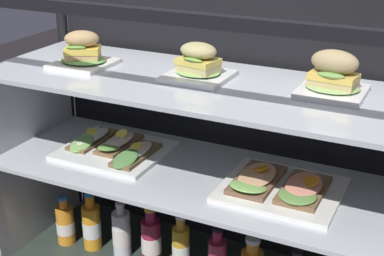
{
  "coord_description": "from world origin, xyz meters",
  "views": [
    {
      "loc": [
        0.69,
        -1.41,
        1.21
      ],
      "look_at": [
        0.0,
        0.0,
        0.57
      ],
      "focal_mm": 52.82,
      "sensor_mm": 36.0,
      "label": 1
    }
  ],
  "objects_px": {
    "open_sandwich_tray_near_left_corner": "(280,187)",
    "juice_bottle_back_right": "(65,224)",
    "juice_bottle_front_left_end": "(121,234)",
    "juice_bottle_near_post": "(181,251)",
    "plated_roll_sandwich_far_left": "(198,65)",
    "juice_bottle_tucked_behind": "(152,241)",
    "open_sandwich_tray_mid_right": "(114,148)",
    "plated_roll_sandwich_near_right_corner": "(83,53)",
    "juice_bottle_back_left": "(92,225)",
    "plated_roll_sandwich_left_of_center": "(333,78)"
  },
  "relations": [
    {
      "from": "open_sandwich_tray_near_left_corner",
      "to": "juice_bottle_back_right",
      "type": "height_order",
      "value": "open_sandwich_tray_near_left_corner"
    },
    {
      "from": "juice_bottle_front_left_end",
      "to": "juice_bottle_near_post",
      "type": "height_order",
      "value": "juice_bottle_near_post"
    },
    {
      "from": "plated_roll_sandwich_far_left",
      "to": "open_sandwich_tray_near_left_corner",
      "type": "bearing_deg",
      "value": -6.17
    },
    {
      "from": "plated_roll_sandwich_far_left",
      "to": "juice_bottle_tucked_behind",
      "type": "height_order",
      "value": "plated_roll_sandwich_far_left"
    },
    {
      "from": "juice_bottle_near_post",
      "to": "juice_bottle_tucked_behind",
      "type": "bearing_deg",
      "value": 169.18
    },
    {
      "from": "plated_roll_sandwich_far_left",
      "to": "open_sandwich_tray_mid_right",
      "type": "bearing_deg",
      "value": -178.58
    },
    {
      "from": "plated_roll_sandwich_far_left",
      "to": "juice_bottle_near_post",
      "type": "height_order",
      "value": "plated_roll_sandwich_far_left"
    },
    {
      "from": "juice_bottle_front_left_end",
      "to": "open_sandwich_tray_near_left_corner",
      "type": "bearing_deg",
      "value": -0.7
    },
    {
      "from": "plated_roll_sandwich_near_right_corner",
      "to": "juice_bottle_near_post",
      "type": "distance_m",
      "value": 0.72
    },
    {
      "from": "juice_bottle_back_left",
      "to": "open_sandwich_tray_near_left_corner",
      "type": "bearing_deg",
      "value": -0.14
    },
    {
      "from": "juice_bottle_back_right",
      "to": "juice_bottle_back_left",
      "type": "bearing_deg",
      "value": 7.97
    },
    {
      "from": "juice_bottle_front_left_end",
      "to": "juice_bottle_near_post",
      "type": "xyz_separation_m",
      "value": [
        0.25,
        -0.02,
        0.01
      ]
    },
    {
      "from": "plated_roll_sandwich_far_left",
      "to": "plated_roll_sandwich_left_of_center",
      "type": "xyz_separation_m",
      "value": [
        0.39,
        0.03,
        0.01
      ]
    },
    {
      "from": "open_sandwich_tray_mid_right",
      "to": "juice_bottle_back_right",
      "type": "xyz_separation_m",
      "value": [
        -0.21,
        -0.04,
        -0.33
      ]
    },
    {
      "from": "open_sandwich_tray_mid_right",
      "to": "juice_bottle_tucked_behind",
      "type": "relative_size",
      "value": 1.5
    },
    {
      "from": "juice_bottle_back_right",
      "to": "juice_bottle_back_left",
      "type": "xyz_separation_m",
      "value": [
        0.11,
        0.01,
        0.01
      ]
    },
    {
      "from": "plated_roll_sandwich_left_of_center",
      "to": "juice_bottle_front_left_end",
      "type": "distance_m",
      "value": 0.93
    },
    {
      "from": "plated_roll_sandwich_left_of_center",
      "to": "plated_roll_sandwich_far_left",
      "type": "bearing_deg",
      "value": -175.78
    },
    {
      "from": "plated_roll_sandwich_near_right_corner",
      "to": "plated_roll_sandwich_left_of_center",
      "type": "bearing_deg",
      "value": 4.57
    },
    {
      "from": "plated_roll_sandwich_left_of_center",
      "to": "juice_bottle_back_right",
      "type": "distance_m",
      "value": 1.12
    },
    {
      "from": "juice_bottle_front_left_end",
      "to": "plated_roll_sandwich_left_of_center",
      "type": "bearing_deg",
      "value": 4.38
    },
    {
      "from": "juice_bottle_back_left",
      "to": "juice_bottle_back_right",
      "type": "bearing_deg",
      "value": -172.03
    },
    {
      "from": "open_sandwich_tray_near_left_corner",
      "to": "juice_bottle_back_left",
      "type": "height_order",
      "value": "open_sandwich_tray_near_left_corner"
    },
    {
      "from": "juice_bottle_back_right",
      "to": "juice_bottle_near_post",
      "type": "relative_size",
      "value": 0.8
    },
    {
      "from": "open_sandwich_tray_near_left_corner",
      "to": "juice_bottle_front_left_end",
      "type": "xyz_separation_m",
      "value": [
        -0.56,
        0.01,
        -0.32
      ]
    },
    {
      "from": "plated_roll_sandwich_left_of_center",
      "to": "juice_bottle_front_left_end",
      "type": "relative_size",
      "value": 0.83
    },
    {
      "from": "plated_roll_sandwich_far_left",
      "to": "juice_bottle_front_left_end",
      "type": "distance_m",
      "value": 0.7
    },
    {
      "from": "open_sandwich_tray_mid_right",
      "to": "juice_bottle_tucked_behind",
      "type": "xyz_separation_m",
      "value": [
        0.14,
        -0.01,
        -0.32
      ]
    },
    {
      "from": "plated_roll_sandwich_left_of_center",
      "to": "juice_bottle_tucked_behind",
      "type": "bearing_deg",
      "value": -174.98
    },
    {
      "from": "juice_bottle_back_right",
      "to": "juice_bottle_front_left_end",
      "type": "xyz_separation_m",
      "value": [
        0.23,
        0.02,
        0.01
      ]
    },
    {
      "from": "juice_bottle_tucked_behind",
      "to": "juice_bottle_near_post",
      "type": "xyz_separation_m",
      "value": [
        0.12,
        -0.02,
        0.01
      ]
    },
    {
      "from": "juice_bottle_back_left",
      "to": "juice_bottle_front_left_end",
      "type": "relative_size",
      "value": 1.07
    },
    {
      "from": "plated_roll_sandwich_left_of_center",
      "to": "juice_bottle_back_right",
      "type": "xyz_separation_m",
      "value": [
        -0.9,
        -0.07,
        -0.66
      ]
    },
    {
      "from": "plated_roll_sandwich_far_left",
      "to": "juice_bottle_front_left_end",
      "type": "bearing_deg",
      "value": -175.39
    },
    {
      "from": "plated_roll_sandwich_left_of_center",
      "to": "juice_bottle_back_left",
      "type": "distance_m",
      "value": 1.03
    },
    {
      "from": "open_sandwich_tray_near_left_corner",
      "to": "plated_roll_sandwich_left_of_center",
      "type": "bearing_deg",
      "value": 27.93
    },
    {
      "from": "juice_bottle_back_left",
      "to": "juice_bottle_tucked_behind",
      "type": "bearing_deg",
      "value": 1.96
    },
    {
      "from": "open_sandwich_tray_near_left_corner",
      "to": "juice_bottle_near_post",
      "type": "bearing_deg",
      "value": -177.48
    },
    {
      "from": "juice_bottle_back_left",
      "to": "juice_bottle_tucked_behind",
      "type": "distance_m",
      "value": 0.24
    },
    {
      "from": "juice_bottle_back_right",
      "to": "plated_roll_sandwich_far_left",
      "type": "bearing_deg",
      "value": 4.79
    },
    {
      "from": "juice_bottle_back_right",
      "to": "juice_bottle_near_post",
      "type": "xyz_separation_m",
      "value": [
        0.48,
        -0.0,
        0.02
      ]
    },
    {
      "from": "juice_bottle_back_left",
      "to": "open_sandwich_tray_mid_right",
      "type": "bearing_deg",
      "value": 11.35
    },
    {
      "from": "plated_roll_sandwich_near_right_corner",
      "to": "plated_roll_sandwich_far_left",
      "type": "relative_size",
      "value": 0.96
    },
    {
      "from": "juice_bottle_front_left_end",
      "to": "juice_bottle_near_post",
      "type": "relative_size",
      "value": 0.89
    },
    {
      "from": "open_sandwich_tray_near_left_corner",
      "to": "juice_bottle_tucked_behind",
      "type": "bearing_deg",
      "value": 178.7
    },
    {
      "from": "plated_roll_sandwich_far_left",
      "to": "juice_bottle_near_post",
      "type": "relative_size",
      "value": 0.77
    },
    {
      "from": "open_sandwich_tray_mid_right",
      "to": "juice_bottle_back_right",
      "type": "relative_size",
      "value": 1.8
    },
    {
      "from": "juice_bottle_back_right",
      "to": "juice_bottle_front_left_end",
      "type": "height_order",
      "value": "juice_bottle_front_left_end"
    },
    {
      "from": "plated_roll_sandwich_far_left",
      "to": "plated_roll_sandwich_left_of_center",
      "type": "bearing_deg",
      "value": 4.22
    },
    {
      "from": "open_sandwich_tray_near_left_corner",
      "to": "juice_bottle_near_post",
      "type": "height_order",
      "value": "open_sandwich_tray_near_left_corner"
    }
  ]
}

